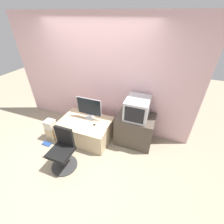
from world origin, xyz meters
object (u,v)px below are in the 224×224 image
object	(u,v)px
keyboard	(85,123)
crt_tv	(137,108)
main_monitor	(89,108)
mouse	(94,125)
office_chair	(63,152)
book	(47,144)
cardboard_box_lower	(52,133)

from	to	relation	value
keyboard	crt_tv	xyz separation A→B (m)	(1.08, 0.35, 0.42)
main_monitor	mouse	world-z (taller)	main_monitor
office_chair	main_monitor	bearing A→B (deg)	86.58
keyboard	office_chair	size ratio (longest dim) A/B	0.39
mouse	office_chair	world-z (taller)	office_chair
book	office_chair	bearing A→B (deg)	-22.13
keyboard	office_chair	distance (m)	0.80
crt_tv	office_chair	xyz separation A→B (m)	(-1.12, -1.14, -0.55)
crt_tv	book	distance (m)	2.23
crt_tv	office_chair	bearing A→B (deg)	-134.43
office_chair	cardboard_box_lower	size ratio (longest dim) A/B	2.79
crt_tv	main_monitor	bearing A→B (deg)	-172.73
main_monitor	office_chair	size ratio (longest dim) A/B	0.70
keyboard	book	world-z (taller)	keyboard
main_monitor	book	size ratio (longest dim) A/B	2.87
office_chair	book	bearing A→B (deg)	157.87
keyboard	book	distance (m)	1.04
mouse	book	size ratio (longest dim) A/B	0.29
mouse	book	distance (m)	1.23
office_chair	cardboard_box_lower	world-z (taller)	office_chair
book	crt_tv	bearing A→B (deg)	24.26
cardboard_box_lower	book	bearing A→B (deg)	-92.01
keyboard	cardboard_box_lower	xyz separation A→B (m)	(-0.77, -0.25, -0.34)
main_monitor	cardboard_box_lower	xyz separation A→B (m)	(-0.79, -0.47, -0.60)
keyboard	crt_tv	bearing A→B (deg)	18.06
main_monitor	book	bearing A→B (deg)	-138.77
keyboard	crt_tv	world-z (taller)	crt_tv
keyboard	cardboard_box_lower	bearing A→B (deg)	-161.79
cardboard_box_lower	keyboard	bearing A→B (deg)	18.21
crt_tv	cardboard_box_lower	world-z (taller)	crt_tv
mouse	crt_tv	world-z (taller)	crt_tv
mouse	office_chair	xyz separation A→B (m)	(-0.28, -0.79, -0.14)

